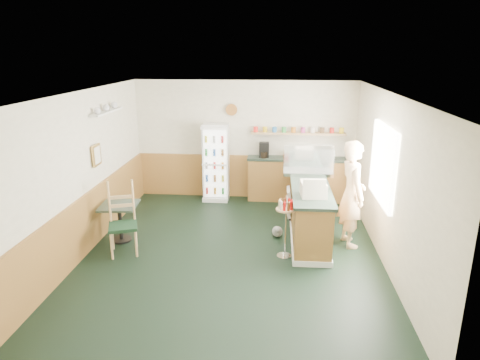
# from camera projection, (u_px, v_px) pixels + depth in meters

# --- Properties ---
(ground) EXTENTS (6.00, 6.00, 0.00)m
(ground) POSITION_uv_depth(u_px,v_px,m) (232.00, 253.00, 7.34)
(ground) COLOR black
(ground) RESTS_ON ground
(room_envelope) EXTENTS (5.04, 6.02, 2.72)m
(room_envelope) POSITION_uv_depth(u_px,v_px,m) (223.00, 156.00, 7.61)
(room_envelope) COLOR beige
(room_envelope) RESTS_ON ground
(service_counter) EXTENTS (0.68, 3.01, 1.01)m
(service_counter) POSITION_uv_depth(u_px,v_px,m) (308.00, 208.00, 8.12)
(service_counter) COLOR #AC7437
(service_counter) RESTS_ON ground
(back_counter) EXTENTS (2.24, 0.42, 1.69)m
(back_counter) POSITION_uv_depth(u_px,v_px,m) (296.00, 177.00, 9.75)
(back_counter) COLOR #AC7437
(back_counter) RESTS_ON ground
(drinks_fridge) EXTENTS (0.58, 0.52, 1.75)m
(drinks_fridge) POSITION_uv_depth(u_px,v_px,m) (216.00, 162.00, 9.75)
(drinks_fridge) COLOR white
(drinks_fridge) RESTS_ON ground
(display_case) EXTENTS (0.96, 0.50, 0.54)m
(display_case) POSITION_uv_depth(u_px,v_px,m) (308.00, 160.00, 8.30)
(display_case) COLOR silver
(display_case) RESTS_ON service_counter
(cash_register) EXTENTS (0.44, 0.46, 0.24)m
(cash_register) POSITION_uv_depth(u_px,v_px,m) (313.00, 189.00, 7.08)
(cash_register) COLOR beige
(cash_register) RESTS_ON service_counter
(shopkeeper) EXTENTS (0.56, 0.70, 1.88)m
(shopkeeper) POSITION_uv_depth(u_px,v_px,m) (352.00, 194.00, 7.40)
(shopkeeper) COLOR tan
(shopkeeper) RESTS_ON ground
(condiment_stand) EXTENTS (0.32, 0.32, 1.00)m
(condiment_stand) POSITION_uv_depth(u_px,v_px,m) (285.00, 219.00, 7.01)
(condiment_stand) COLOR silver
(condiment_stand) RESTS_ON ground
(newspaper_rack) EXTENTS (0.10, 0.48, 0.56)m
(newspaper_rack) POSITION_uv_depth(u_px,v_px,m) (289.00, 203.00, 8.25)
(newspaper_rack) COLOR black
(newspaper_rack) RESTS_ON ground
(cafe_table) EXTENTS (0.68, 0.68, 0.70)m
(cafe_table) POSITION_uv_depth(u_px,v_px,m) (120.00, 215.00, 7.66)
(cafe_table) COLOR black
(cafe_table) RESTS_ON ground
(cafe_chair) EXTENTS (0.58, 0.59, 1.24)m
(cafe_chair) POSITION_uv_depth(u_px,v_px,m) (124.00, 216.00, 7.24)
(cafe_chair) COLOR black
(cafe_chair) RESTS_ON ground
(dog_doorstop) EXTENTS (0.20, 0.26, 0.24)m
(dog_doorstop) POSITION_uv_depth(u_px,v_px,m) (277.00, 231.00, 7.92)
(dog_doorstop) COLOR gray
(dog_doorstop) RESTS_ON ground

